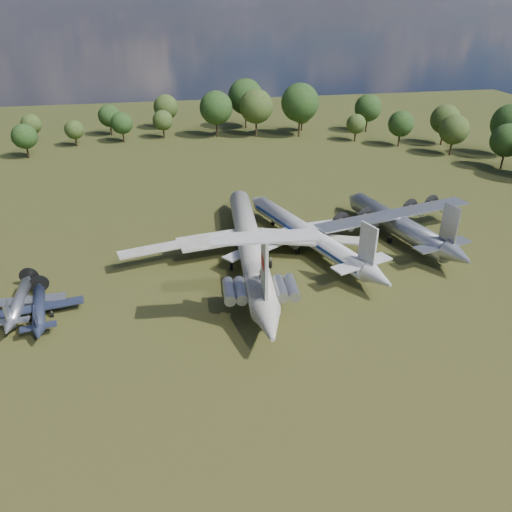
{
  "coord_description": "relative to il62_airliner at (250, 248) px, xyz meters",
  "views": [
    {
      "loc": [
        -7.15,
        -68.64,
        39.36
      ],
      "look_at": [
        5.48,
        -4.29,
        5.0
      ],
      "focal_mm": 35.0,
      "sensor_mm": 36.0,
      "label": 1
    }
  ],
  "objects": [
    {
      "name": "an12_transport",
      "position": [
        27.82,
        3.88,
        -0.37
      ],
      "size": [
        38.96,
        41.72,
        4.65
      ],
      "primitive_type": null,
      "rotation": [
        0.0,
        0.0,
        0.23
      ],
      "color": "#A3A6AA",
      "rests_on": "ground"
    },
    {
      "name": "il62_airliner",
      "position": [
        0.0,
        0.0,
        0.0
      ],
      "size": [
        46.58,
        58.21,
        5.39
      ],
      "primitive_type": null,
      "rotation": [
        0.0,
        0.0,
        -0.08
      ],
      "color": "silver",
      "rests_on": "ground"
    },
    {
      "name": "tu104_jet",
      "position": [
        10.71,
        3.32,
        -0.51
      ],
      "size": [
        44.9,
        51.79,
        4.37
      ],
      "primitive_type": null,
      "rotation": [
        0.0,
        0.0,
        0.32
      ],
      "color": "silver",
      "rests_on": "ground"
    },
    {
      "name": "ground",
      "position": [
        -5.86,
        -3.01,
        -2.7
      ],
      "size": [
        300.0,
        300.0,
        0.0
      ],
      "primitive_type": "plane",
      "color": "#233812",
      "rests_on": "ground"
    },
    {
      "name": "small_prop_northwest",
      "position": [
        -34.11,
        -8.07,
        -1.48
      ],
      "size": [
        12.36,
        16.73,
        2.43
      ],
      "primitive_type": null,
      "rotation": [
        0.0,
        0.0,
        0.01
      ],
      "color": "#999BA0",
      "rests_on": "ground"
    },
    {
      "name": "small_prop_west",
      "position": [
        -31.11,
        -10.2,
        -1.53
      ],
      "size": [
        14.15,
        17.63,
        2.34
      ],
      "primitive_type": null,
      "rotation": [
        0.0,
        0.0,
        0.17
      ],
      "color": "black",
      "rests_on": "ground"
    },
    {
      "name": "person_on_il62",
      "position": [
        -1.21,
        -15.05,
        3.64
      ],
      "size": [
        0.79,
        0.64,
        1.89
      ],
      "primitive_type": "imported",
      "rotation": [
        0.0,
        0.0,
        2.83
      ],
      "color": "#986B4D",
      "rests_on": "il62_airliner"
    }
  ]
}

